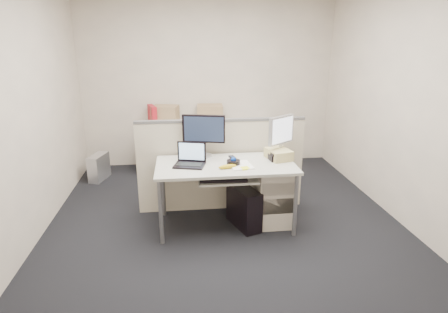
{
  "coord_description": "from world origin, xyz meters",
  "views": [
    {
      "loc": [
        -0.47,
        -3.79,
        2.05
      ],
      "look_at": [
        -0.0,
        0.15,
        0.77
      ],
      "focal_mm": 30.0,
      "sensor_mm": 36.0,
      "label": 1
    }
  ],
  "objects": [
    {
      "name": "floor",
      "position": [
        0.0,
        0.0,
        -0.01
      ],
      "size": [
        4.0,
        4.5,
        0.01
      ],
      "primitive_type": "cube",
      "color": "black",
      "rests_on": "ground"
    },
    {
      "name": "wall_back",
      "position": [
        0.0,
        2.25,
        1.35
      ],
      "size": [
        4.0,
        0.02,
        2.7
      ],
      "primitive_type": "cube",
      "color": "#B7AB9F",
      "rests_on": "ground"
    },
    {
      "name": "wall_front",
      "position": [
        0.0,
        -2.25,
        1.35
      ],
      "size": [
        4.0,
        0.02,
        2.7
      ],
      "primitive_type": "cube",
      "color": "#B7AB9F",
      "rests_on": "ground"
    },
    {
      "name": "wall_left",
      "position": [
        -2.0,
        0.0,
        1.35
      ],
      "size": [
        0.02,
        4.5,
        2.7
      ],
      "primitive_type": "cube",
      "color": "#B7AB9F",
      "rests_on": "ground"
    },
    {
      "name": "wall_right",
      "position": [
        2.0,
        0.0,
        1.35
      ],
      "size": [
        0.02,
        4.5,
        2.7
      ],
      "primitive_type": "cube",
      "color": "#B7AB9F",
      "rests_on": "ground"
    },
    {
      "name": "desk",
      "position": [
        0.0,
        0.0,
        0.66
      ],
      "size": [
        1.5,
        0.75,
        0.73
      ],
      "color": "beige",
      "rests_on": "floor"
    },
    {
      "name": "keyboard_tray",
      "position": [
        0.0,
        -0.18,
        0.62
      ],
      "size": [
        0.62,
        0.32,
        0.02
      ],
      "primitive_type": "cube",
      "color": "beige",
      "rests_on": "desk"
    },
    {
      "name": "drawer_pedestal",
      "position": [
        0.55,
        0.05,
        0.33
      ],
      "size": [
        0.4,
        0.55,
        0.65
      ],
      "primitive_type": "cube",
      "color": "beige",
      "rests_on": "floor"
    },
    {
      "name": "cubicle_partition",
      "position": [
        0.0,
        0.45,
        0.55
      ],
      "size": [
        2.0,
        0.06,
        1.1
      ],
      "primitive_type": "cube",
      "color": "beige",
      "rests_on": "floor"
    },
    {
      "name": "back_counter",
      "position": [
        0.0,
        1.93,
        0.36
      ],
      "size": [
        2.0,
        0.6,
        0.72
      ],
      "primitive_type": "cube",
      "color": "beige",
      "rests_on": "floor"
    },
    {
      "name": "monitor_main",
      "position": [
        -0.21,
        0.3,
        0.97
      ],
      "size": [
        0.51,
        0.29,
        0.48
      ],
      "primitive_type": "cube",
      "rotation": [
        0.0,
        0.0,
        -0.23
      ],
      "color": "black",
      "rests_on": "desk"
    },
    {
      "name": "monitor_small",
      "position": [
        0.65,
        0.18,
        0.96
      ],
      "size": [
        0.42,
        0.38,
        0.47
      ],
      "primitive_type": "cube",
      "rotation": [
        0.0,
        0.0,
        0.62
      ],
      "color": "#B7B7BC",
      "rests_on": "desk"
    },
    {
      "name": "laptop",
      "position": [
        -0.39,
        -0.02,
        0.85
      ],
      "size": [
        0.36,
        0.31,
        0.24
      ],
      "primitive_type": "cube",
      "rotation": [
        0.0,
        0.0,
        -0.26
      ],
      "color": "black",
      "rests_on": "desk"
    },
    {
      "name": "trackball",
      "position": [
        0.08,
        -0.05,
        0.76
      ],
      "size": [
        0.18,
        0.18,
        0.06
      ],
      "primitive_type": "cylinder",
      "rotation": [
        0.0,
        0.0,
        0.29
      ],
      "color": "black",
      "rests_on": "desk"
    },
    {
      "name": "desk_phone",
      "position": [
        0.6,
        0.08,
        0.76
      ],
      "size": [
        0.22,
        0.19,
        0.07
      ],
      "primitive_type": "cube",
      "rotation": [
        0.0,
        0.0,
        0.11
      ],
      "color": "black",
      "rests_on": "desk"
    },
    {
      "name": "paper_stack",
      "position": [
        0.15,
        -0.08,
        0.74
      ],
      "size": [
        0.26,
        0.32,
        0.01
      ],
      "primitive_type": "cube",
      "rotation": [
        0.0,
        0.0,
        0.13
      ],
      "color": "white",
      "rests_on": "desk"
    },
    {
      "name": "sticky_pad",
      "position": [
        0.18,
        -0.18,
        0.74
      ],
      "size": [
        0.1,
        0.1,
        0.01
      ],
      "primitive_type": "cube",
      "rotation": [
        0.0,
        0.0,
        0.24
      ],
      "color": "#F1F626",
      "rests_on": "desk"
    },
    {
      "name": "travel_mug",
      "position": [
        -0.35,
        0.2,
        0.81
      ],
      "size": [
        0.09,
        0.09,
        0.15
      ],
      "primitive_type": "cylinder",
      "rotation": [
        0.0,
        0.0,
        -0.33
      ],
      "color": "black",
      "rests_on": "desk"
    },
    {
      "name": "banana",
      "position": [
        0.0,
        -0.15,
        0.75
      ],
      "size": [
        0.21,
        0.1,
        0.04
      ],
      "primitive_type": "ellipsoid",
      "rotation": [
        0.0,
        0.0,
        0.25
      ],
      "color": "yellow",
      "rests_on": "desk"
    },
    {
      "name": "cellphone",
      "position": [
        0.1,
        0.2,
        0.74
      ],
      "size": [
        0.08,
        0.12,
        0.01
      ],
      "primitive_type": "cube",
      "rotation": [
        0.0,
        0.0,
        0.21
      ],
      "color": "black",
      "rests_on": "desk"
    },
    {
      "name": "manila_folders",
      "position": [
        0.61,
        0.11,
        0.78
      ],
      "size": [
        0.29,
        0.34,
        0.11
      ],
      "primitive_type": "cube",
      "rotation": [
        0.0,
        0.0,
        0.24
      ],
      "color": "tan",
      "rests_on": "desk"
    },
    {
      "name": "keyboard",
      "position": [
        -0.05,
        -0.22,
        0.64
      ],
      "size": [
        0.5,
        0.21,
        0.03
      ],
      "primitive_type": "cube",
      "rotation": [
        0.0,
        0.0,
        -0.07
      ],
      "color": "black",
      "rests_on": "keyboard_tray"
    },
    {
      "name": "pc_tower_desk",
      "position": [
        0.2,
        -0.05,
        0.23
      ],
      "size": [
        0.35,
        0.53,
        0.46
      ],
      "primitive_type": "cube",
      "rotation": [
        0.0,
        0.0,
        0.34
      ],
      "color": "black",
      "rests_on": "floor"
    },
    {
      "name": "pc_tower_spare_dark",
      "position": [
        -1.05,
        2.01,
        0.23
      ],
      "size": [
        0.21,
        0.49,
        0.45
      ],
      "primitive_type": "cube",
      "rotation": [
        0.0,
        0.0,
        0.04
      ],
      "color": "black",
      "rests_on": "floor"
    },
    {
      "name": "pc_tower_spare_silver",
      "position": [
        -1.7,
        1.63,
        0.19
      ],
      "size": [
        0.27,
        0.44,
        0.38
      ],
      "primitive_type": "cube",
      "rotation": [
        0.0,
        0.0,
        -0.28
      ],
      "color": "#B7B7BC",
      "rests_on": "floor"
    },
    {
      "name": "cardboard_box_left",
      "position": [
        -0.7,
        2.05,
        0.87
      ],
      "size": [
        0.44,
        0.37,
        0.29
      ],
      "primitive_type": "cube",
      "rotation": [
        0.0,
        0.0,
        -0.22
      ],
      "color": "tan",
      "rests_on": "back_counter"
    },
    {
      "name": "cardboard_box_right",
      "position": [
        0.0,
        2.05,
        0.86
      ],
      "size": [
        0.42,
        0.34,
        0.29
      ],
      "primitive_type": "cube",
      "rotation": [
        0.0,
        0.0,
        -0.06
      ],
      "color": "tan",
      "rests_on": "back_counter"
    },
    {
      "name": "red_binder",
      "position": [
        -0.9,
        2.03,
        0.87
      ],
      "size": [
        0.17,
        0.33,
        0.3
      ],
      "primitive_type": "cube",
      "rotation": [
        0.0,
        0.0,
        0.29
      ],
      "color": "#B11722",
      "rests_on": "back_counter"
    }
  ]
}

